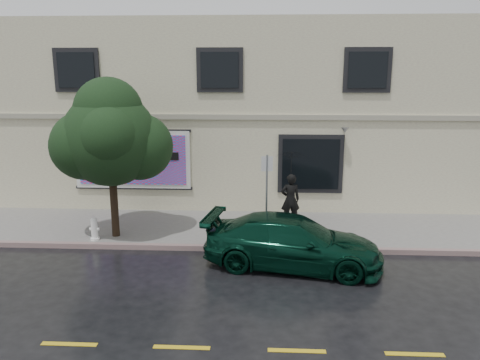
{
  "coord_description": "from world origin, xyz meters",
  "views": [
    {
      "loc": [
        1.52,
        -11.42,
        5.18
      ],
      "look_at": [
        0.83,
        2.2,
        1.98
      ],
      "focal_mm": 35.0,
      "sensor_mm": 36.0,
      "label": 1
    }
  ],
  "objects_px": {
    "pedestrian": "(290,200)",
    "street_tree": "(110,139)",
    "fire_hydrant": "(94,229)",
    "car": "(293,242)"
  },
  "relations": [
    {
      "from": "car",
      "to": "pedestrian",
      "type": "xyz_separation_m",
      "value": [
        0.09,
        3.06,
        0.33
      ]
    },
    {
      "from": "car",
      "to": "pedestrian",
      "type": "bearing_deg",
      "value": 8.14
    },
    {
      "from": "fire_hydrant",
      "to": "street_tree",
      "type": "bearing_deg",
      "value": 22.04
    },
    {
      "from": "car",
      "to": "street_tree",
      "type": "distance_m",
      "value": 6.18
    },
    {
      "from": "street_tree",
      "to": "fire_hydrant",
      "type": "relative_size",
      "value": 6.25
    },
    {
      "from": "street_tree",
      "to": "pedestrian",
      "type": "bearing_deg",
      "value": 13.67
    },
    {
      "from": "pedestrian",
      "to": "street_tree",
      "type": "distance_m",
      "value": 6.04
    },
    {
      "from": "fire_hydrant",
      "to": "pedestrian",
      "type": "bearing_deg",
      "value": 0.93
    },
    {
      "from": "car",
      "to": "street_tree",
      "type": "height_order",
      "value": "street_tree"
    },
    {
      "from": "pedestrian",
      "to": "street_tree",
      "type": "bearing_deg",
      "value": 4.79
    }
  ]
}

